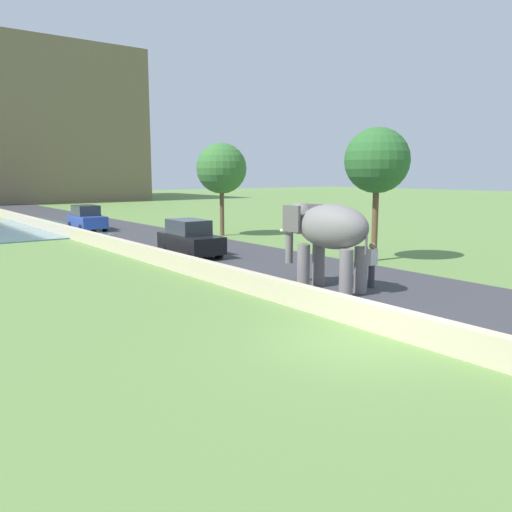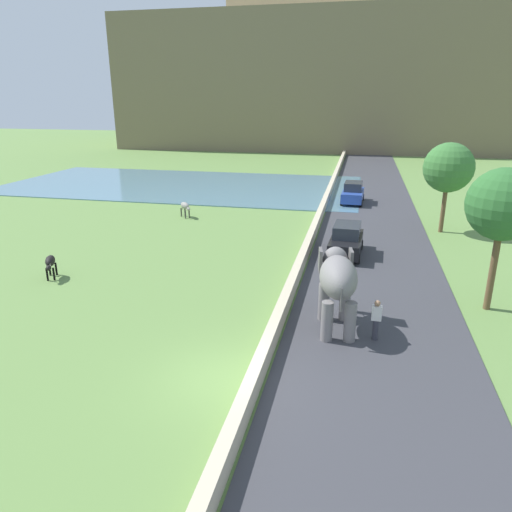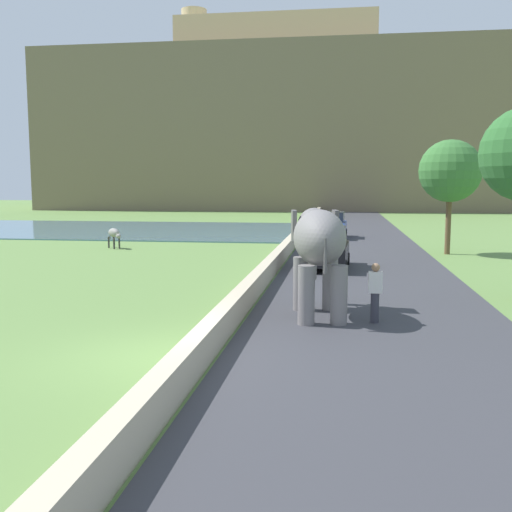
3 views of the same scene
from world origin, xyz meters
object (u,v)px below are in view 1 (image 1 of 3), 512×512
object	(u,v)px
person_beside_elephant	(372,264)
car_blue	(87,218)
elephant	(327,232)
car_black	(190,238)

from	to	relation	value
person_beside_elephant	car_blue	distance (m)	24.44
elephant	car_black	world-z (taller)	elephant
elephant	person_beside_elephant	world-z (taller)	elephant
person_beside_elephant	elephant	bearing A→B (deg)	155.19
person_beside_elephant	car_blue	world-z (taller)	car_blue
elephant	car_blue	world-z (taller)	elephant
elephant	car_black	xyz separation A→B (m)	(0.04, 9.30, -1.14)
person_beside_elephant	car_black	xyz separation A→B (m)	(-1.48, 10.00, 0.03)
car_black	car_blue	distance (m)	14.39
car_blue	elephant	bearing A→B (deg)	-90.09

